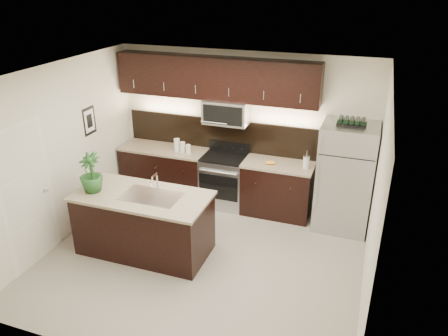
# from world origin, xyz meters

# --- Properties ---
(ground) EXTENTS (4.50, 4.50, 0.00)m
(ground) POSITION_xyz_m (0.00, 0.00, 0.00)
(ground) COLOR gray
(ground) RESTS_ON ground
(room_walls) EXTENTS (4.52, 4.02, 2.71)m
(room_walls) POSITION_xyz_m (-0.11, -0.04, 1.70)
(room_walls) COLOR beige
(room_walls) RESTS_ON ground
(counter_run) EXTENTS (3.51, 0.65, 0.94)m
(counter_run) POSITION_xyz_m (-0.46, 1.69, 0.47)
(counter_run) COLOR black
(counter_run) RESTS_ON ground
(upper_fixtures) EXTENTS (3.49, 0.40, 1.66)m
(upper_fixtures) POSITION_xyz_m (-0.43, 1.84, 2.14)
(upper_fixtures) COLOR black
(upper_fixtures) RESTS_ON counter_run
(island) EXTENTS (1.96, 0.96, 0.94)m
(island) POSITION_xyz_m (-0.88, -0.07, 0.47)
(island) COLOR black
(island) RESTS_ON ground
(sink_faucet) EXTENTS (0.84, 0.50, 0.28)m
(sink_faucet) POSITION_xyz_m (-0.73, -0.06, 0.96)
(sink_faucet) COLOR silver
(sink_faucet) RESTS_ON island
(refrigerator) EXTENTS (0.85, 0.76, 1.75)m
(refrigerator) POSITION_xyz_m (1.80, 1.63, 0.88)
(refrigerator) COLOR #B2B2B7
(refrigerator) RESTS_ON ground
(wine_rack) EXTENTS (0.43, 0.27, 0.10)m
(wine_rack) POSITION_xyz_m (1.80, 1.63, 1.80)
(wine_rack) COLOR black
(wine_rack) RESTS_ON refrigerator
(plant) EXTENTS (0.35, 0.35, 0.58)m
(plant) POSITION_xyz_m (-1.61, -0.20, 1.23)
(plant) COLOR #204F1F
(plant) RESTS_ON island
(canisters) EXTENTS (0.33, 0.14, 0.23)m
(canisters) POSITION_xyz_m (-1.03, 1.62, 1.04)
(canisters) COLOR silver
(canisters) RESTS_ON counter_run
(french_press) EXTENTS (0.10, 0.10, 0.30)m
(french_press) POSITION_xyz_m (1.17, 1.64, 1.05)
(french_press) COLOR silver
(french_press) RESTS_ON counter_run
(bananas) EXTENTS (0.19, 0.16, 0.05)m
(bananas) POSITION_xyz_m (0.54, 1.61, 0.97)
(bananas) COLOR gold
(bananas) RESTS_ON counter_run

